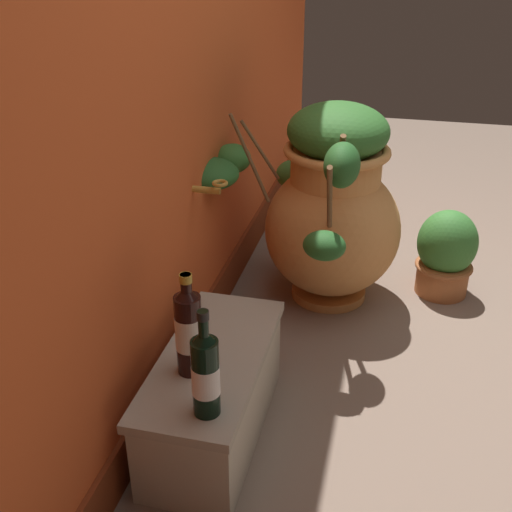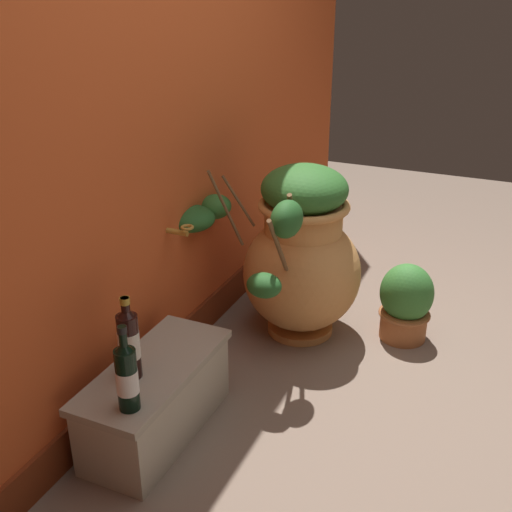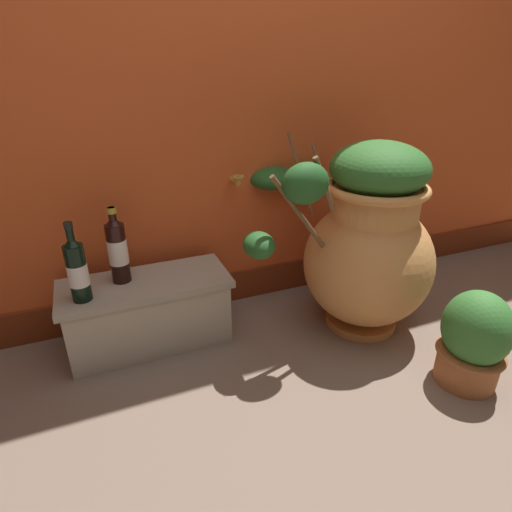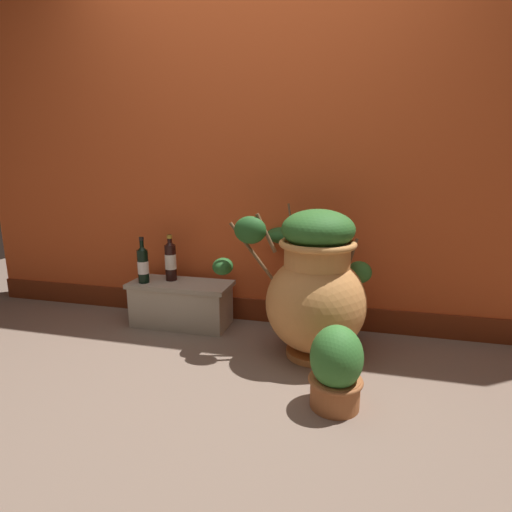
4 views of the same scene
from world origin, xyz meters
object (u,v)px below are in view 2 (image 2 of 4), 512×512
Objects in this scene: wine_bottle_middle at (129,341)px; potted_shrub at (406,303)px; wine_bottle_left at (127,375)px; terracotta_urn at (298,255)px.

wine_bottle_middle is 0.82× the size of potted_shrub.
wine_bottle_left is 0.19m from wine_bottle_middle.
terracotta_urn is 2.84× the size of wine_bottle_middle.
wine_bottle_middle is at bearing 32.28° from wine_bottle_left.
potted_shrub is at bearing -26.42° from wine_bottle_left.
wine_bottle_middle is 1.43m from potted_shrub.
terracotta_urn is 2.88× the size of wine_bottle_left.
wine_bottle_left is 0.81× the size of potted_shrub.
wine_bottle_middle is (0.16, 0.10, 0.01)m from wine_bottle_left.
terracotta_urn is at bearing -14.37° from wine_bottle_middle.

